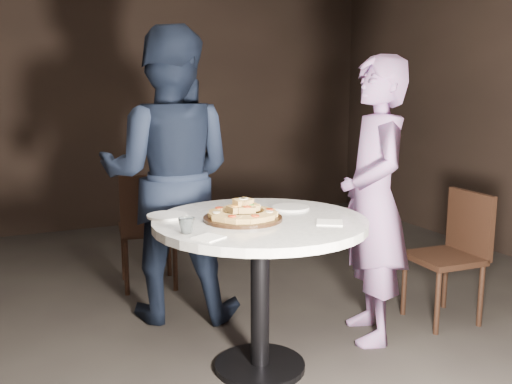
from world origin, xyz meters
The scene contains 13 objects.
floor centered at (0.00, 0.00, 0.00)m, with size 7.00×7.00×0.00m, color black.
table centered at (0.11, -0.04, 0.67)m, with size 1.32×1.32×0.82m.
serving_board centered at (0.02, -0.03, 0.83)m, with size 0.40×0.40×0.02m, color black.
focaccia_pile centered at (0.02, -0.03, 0.87)m, with size 0.36×0.35×0.09m.
plate_left centered at (-0.31, 0.19, 0.83)m, with size 0.21×0.21×0.01m, color white.
plate_right centered at (0.37, 0.11, 0.83)m, with size 0.21×0.21×0.01m, color white.
water_glass centered at (-0.32, -0.17, 0.86)m, with size 0.08×0.08×0.07m, color silver.
napkin_near centered at (-0.26, -0.29, 0.82)m, with size 0.11×0.11×0.01m, color white.
napkin_far centered at (0.38, -0.27, 0.82)m, with size 0.13×0.13×0.01m, color white.
chair_far centered at (-0.11, 1.41, 0.51)m, with size 0.47×0.49×0.88m.
chair_right centered at (1.53, 0.05, 0.48)m, with size 0.43×0.41×0.83m.
diner_navy centered at (-0.10, 0.88, 0.93)m, with size 0.90×0.70×1.85m, color black.
diner_teal centered at (0.89, 0.06, 0.83)m, with size 0.61×0.40×1.66m, color slate.
Camera 1 is at (-1.08, -2.60, 1.48)m, focal length 40.00 mm.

